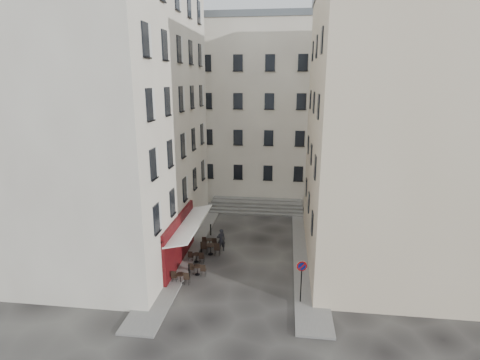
% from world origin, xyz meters
% --- Properties ---
extents(ground, '(90.00, 90.00, 0.00)m').
position_xyz_m(ground, '(0.00, 0.00, 0.00)').
color(ground, black).
rests_on(ground, ground).
extents(sidewalk_left, '(2.00, 22.00, 0.12)m').
position_xyz_m(sidewalk_left, '(-4.50, 4.00, 0.06)').
color(sidewalk_left, slate).
rests_on(sidewalk_left, ground).
extents(sidewalk_right, '(2.00, 18.00, 0.12)m').
position_xyz_m(sidewalk_right, '(4.50, 3.00, 0.06)').
color(sidewalk_right, slate).
rests_on(sidewalk_right, ground).
extents(building_left, '(12.20, 16.20, 20.60)m').
position_xyz_m(building_left, '(-10.50, 3.00, 10.31)').
color(building_left, beige).
rests_on(building_left, ground).
extents(building_right, '(12.20, 14.20, 18.60)m').
position_xyz_m(building_right, '(10.50, 3.50, 9.31)').
color(building_right, beige).
rests_on(building_right, ground).
extents(building_back, '(18.20, 10.20, 18.60)m').
position_xyz_m(building_back, '(-1.00, 19.00, 9.31)').
color(building_back, beige).
rests_on(building_back, ground).
extents(cafe_storefront, '(1.74, 7.30, 3.50)m').
position_xyz_m(cafe_storefront, '(-4.32, 1.00, 1.88)').
color(cafe_storefront, '#41090E').
rests_on(cafe_storefront, ground).
extents(stone_steps, '(9.00, 3.15, 0.80)m').
position_xyz_m(stone_steps, '(0.00, 12.57, 0.40)').
color(stone_steps, '#585553').
rests_on(stone_steps, ground).
extents(bollard_near, '(0.12, 0.12, 0.98)m').
position_xyz_m(bollard_near, '(-3.25, -1.00, 0.53)').
color(bollard_near, black).
rests_on(bollard_near, ground).
extents(bollard_mid, '(0.12, 0.12, 0.98)m').
position_xyz_m(bollard_mid, '(-3.25, 2.50, 0.53)').
color(bollard_mid, black).
rests_on(bollard_mid, ground).
extents(bollard_far, '(0.12, 0.12, 0.98)m').
position_xyz_m(bollard_far, '(-3.25, 6.00, 0.53)').
color(bollard_far, black).
rests_on(bollard_far, ground).
extents(no_parking_sign, '(0.60, 0.16, 2.66)m').
position_xyz_m(no_parking_sign, '(3.83, -2.98, 1.89)').
color(no_parking_sign, black).
rests_on(no_parking_sign, ground).
extents(bistro_table_a, '(1.19, 0.56, 0.84)m').
position_xyz_m(bistro_table_a, '(-3.60, -1.72, 0.43)').
color(bistro_table_a, black).
rests_on(bistro_table_a, ground).
extents(bistro_table_b, '(1.17, 0.55, 0.82)m').
position_xyz_m(bistro_table_b, '(-2.80, -0.56, 0.42)').
color(bistro_table_b, black).
rests_on(bistro_table_b, ground).
extents(bistro_table_c, '(1.15, 0.54, 0.81)m').
position_xyz_m(bistro_table_c, '(-3.30, 1.18, 0.41)').
color(bistro_table_c, black).
rests_on(bistro_table_c, ground).
extents(bistro_table_d, '(1.41, 0.66, 0.99)m').
position_xyz_m(bistro_table_d, '(-2.53, 2.48, 0.51)').
color(bistro_table_d, black).
rests_on(bistro_table_d, ground).
extents(bistro_table_e, '(1.15, 0.54, 0.81)m').
position_xyz_m(bistro_table_e, '(-2.87, 3.74, 0.41)').
color(bistro_table_e, black).
rests_on(bistro_table_e, ground).
extents(pedestrian, '(0.76, 0.66, 1.75)m').
position_xyz_m(pedestrian, '(-1.88, 3.23, 0.88)').
color(pedestrian, black).
rests_on(pedestrian, ground).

